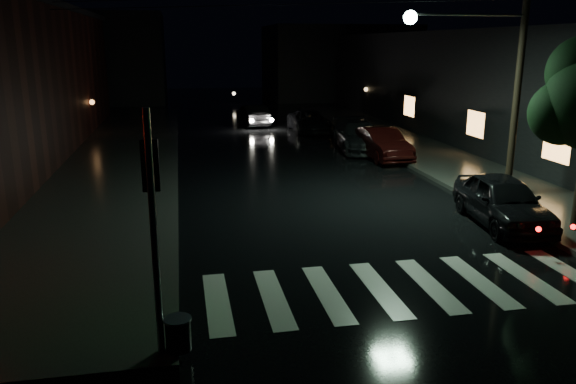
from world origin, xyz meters
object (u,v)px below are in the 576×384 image
parked_car_c (358,136)px  parked_car_b (381,144)px  parked_car_d (310,122)px  parked_car_a (503,200)px  oncoming_car (253,115)px

parked_car_c → parked_car_b: bearing=-74.7°
parked_car_c → parked_car_d: (-1.04, 6.43, -0.09)m
parked_car_d → parked_car_b: bearing=-80.6°
parked_car_a → oncoming_car: size_ratio=1.04×
parked_car_a → parked_car_b: parked_car_a is taller
parked_car_c → parked_car_d: bearing=105.0°
parked_car_a → parked_car_c: size_ratio=0.86×
parked_car_b → parked_car_d: 8.93m
parked_car_b → parked_car_a: bearing=-91.5°
oncoming_car → parked_car_d: bearing=125.8°
parked_car_b → parked_car_d: (-1.44, 8.81, -0.08)m
parked_car_a → parked_car_d: bearing=101.4°
parked_car_a → parked_car_b: size_ratio=0.99×
parked_car_b → parked_car_c: size_ratio=0.87×
parked_car_a → parked_car_c: 12.55m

